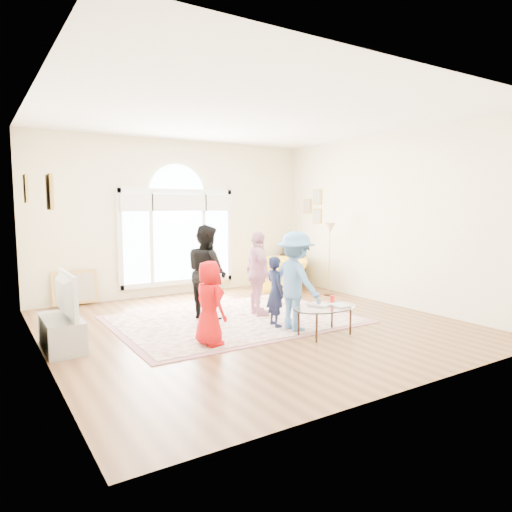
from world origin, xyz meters
TOP-DOWN VIEW (x-y plane):
  - ground at (0.00, 0.00)m, footprint 6.00×6.00m
  - room_shell at (0.01, 2.83)m, footprint 6.00×6.00m
  - area_rug at (-0.09, 0.42)m, footprint 3.60×2.60m
  - rug_border at (-0.09, 0.42)m, footprint 3.80×2.80m
  - tv_console at (-2.75, 0.30)m, footprint 0.45×1.00m
  - television at (-2.74, 0.30)m, footprint 0.17×1.02m
  - coffee_table at (0.57, -1.04)m, footprint 1.07×0.71m
  - armchair at (2.19, 2.14)m, footprint 1.40×1.42m
  - side_cabinet at (2.78, 2.68)m, footprint 0.40×0.50m
  - floor_lamp at (2.57, 1.15)m, footprint 0.27×0.27m
  - plant_pedestal at (2.70, 2.79)m, footprint 0.20×0.20m
  - potted_plant at (2.70, 2.79)m, footprint 0.42×0.38m
  - leaning_picture at (-2.09, 2.90)m, footprint 0.80×0.14m
  - child_red at (-1.06, -0.63)m, footprint 0.42×0.59m
  - child_navy at (0.22, -0.30)m, footprint 0.31×0.42m
  - child_black at (-0.45, 0.69)m, footprint 0.60×0.76m
  - child_pink at (0.38, 0.44)m, footprint 0.48×0.88m
  - child_blue at (0.35, -0.63)m, footprint 0.62×0.99m

SIDE VIEW (x-z plane):
  - ground at x=0.00m, z-range 0.00..0.00m
  - leaning_picture at x=-2.09m, z-range -0.31..0.31m
  - rug_border at x=-0.09m, z-range 0.00..0.01m
  - area_rug at x=-0.09m, z-range 0.00..0.02m
  - tv_console at x=-2.75m, z-range 0.00..0.42m
  - armchair at x=2.19m, z-range 0.00..0.70m
  - side_cabinet at x=2.78m, z-range 0.00..0.70m
  - plant_pedestal at x=2.70m, z-range 0.00..0.70m
  - coffee_table at x=0.57m, z-range 0.13..0.67m
  - child_navy at x=0.22m, z-range 0.02..1.10m
  - child_red at x=-1.06m, z-range 0.02..1.15m
  - television at x=-2.74m, z-range 0.42..1.01m
  - child_pink at x=0.38m, z-range 0.02..1.44m
  - child_blue at x=0.35m, z-range 0.02..1.48m
  - child_black at x=-0.45m, z-range 0.02..1.56m
  - potted_plant at x=2.70m, z-range 0.70..1.09m
  - floor_lamp at x=2.57m, z-range 0.53..2.04m
  - room_shell at x=0.01m, z-range -1.43..4.57m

